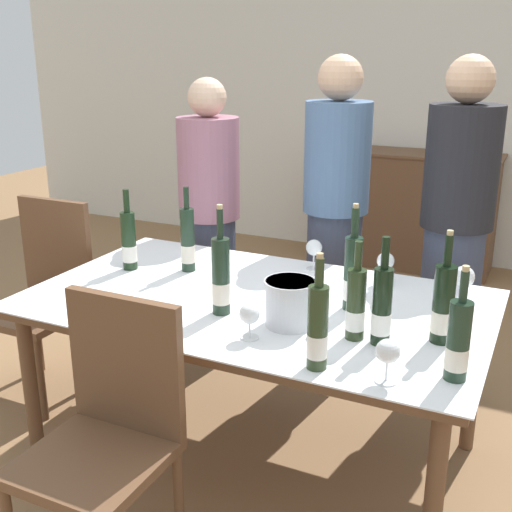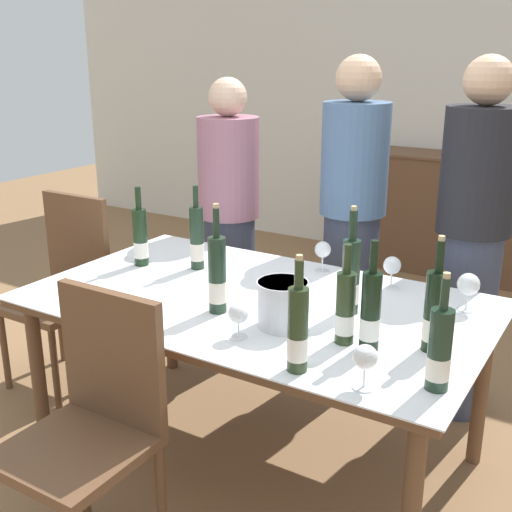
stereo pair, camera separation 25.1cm
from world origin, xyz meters
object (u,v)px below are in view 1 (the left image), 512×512
at_px(wine_bottle_1, 188,241).
at_px(wine_bottle_3, 443,306).
at_px(person_guest_right, 455,238).
at_px(wine_glass_1, 249,315).
at_px(wine_glass_2, 314,249).
at_px(wine_glass_4, 386,262).
at_px(ice_bucket, 290,302).
at_px(chair_left_end, 46,287).
at_px(dining_table, 256,313).
at_px(person_guest_left, 335,222).
at_px(wine_bottle_5, 318,329).
at_px(wine_bottle_6, 129,242).
at_px(wine_glass_0, 464,278).
at_px(chair_near_front, 109,425).
at_px(wine_bottle_2, 221,278).
at_px(sideboard_cabinet, 406,209).
at_px(wine_glass_3, 388,353).
at_px(wine_bottle_0, 356,305).
at_px(person_host, 210,224).
at_px(wine_bottle_4, 382,308).
at_px(wine_bottle_8, 353,274).
at_px(wine_bottle_7, 458,342).

distance_m(wine_bottle_1, wine_bottle_3, 1.19).
bearing_deg(person_guest_right, wine_glass_1, -112.59).
bearing_deg(wine_glass_2, wine_glass_4, -6.92).
relative_size(ice_bucket, chair_left_end, 0.19).
xyz_separation_m(dining_table, person_guest_left, (0.03, 0.88, 0.17)).
bearing_deg(chair_left_end, wine_bottle_5, -18.27).
bearing_deg(wine_bottle_6, wine_glass_2, 25.08).
relative_size(dining_table, person_guest_right, 1.10).
relative_size(wine_glass_0, chair_left_end, 0.15).
relative_size(chair_near_front, person_guest_left, 0.57).
distance_m(wine_bottle_2, wine_glass_0, 0.95).
relative_size(sideboard_cabinet, wine_bottle_3, 3.53).
bearing_deg(ice_bucket, person_guest_right, 68.04).
xyz_separation_m(wine_glass_0, wine_glass_1, (-0.61, -0.66, -0.02)).
distance_m(wine_bottle_1, wine_glass_3, 1.24).
bearing_deg(wine_glass_1, wine_bottle_0, 25.89).
xyz_separation_m(sideboard_cabinet, dining_table, (0.04, -2.85, 0.20)).
bearing_deg(chair_near_front, chair_left_end, 140.87).
height_order(wine_glass_3, chair_near_front, chair_near_front).
xyz_separation_m(sideboard_cabinet, wine_bottle_2, (-0.02, -3.04, 0.40)).
xyz_separation_m(wine_glass_1, person_guest_right, (0.49, 1.18, 0.02)).
xyz_separation_m(wine_glass_0, wine_glass_4, (-0.33, 0.08, -0.01)).
bearing_deg(sideboard_cabinet, dining_table, -89.24).
distance_m(ice_bucket, person_host, 1.30).
bearing_deg(wine_glass_1, wine_bottle_1, 137.05).
xyz_separation_m(sideboard_cabinet, person_host, (-0.62, -2.07, 0.31)).
relative_size(wine_bottle_4, wine_glass_2, 2.70).
bearing_deg(wine_glass_2, wine_bottle_8, -51.69).
bearing_deg(person_guest_right, wine_bottle_5, -99.17).
relative_size(wine_bottle_5, person_guest_right, 0.23).
bearing_deg(wine_bottle_5, wine_bottle_8, 95.43).
bearing_deg(chair_near_front, wine_bottle_4, 39.49).
bearing_deg(wine_bottle_7, chair_near_front, -155.88).
distance_m(wine_bottle_4, wine_glass_3, 0.27).
distance_m(wine_bottle_8, person_guest_right, 0.81).
bearing_deg(wine_bottle_7, wine_glass_3, -149.21).
xyz_separation_m(ice_bucket, chair_left_end, (-1.43, 0.27, -0.27)).
bearing_deg(wine_bottle_6, sideboard_cabinet, 77.02).
distance_m(wine_bottle_5, wine_glass_1, 0.31).
bearing_deg(person_guest_right, wine_bottle_8, -108.33).
bearing_deg(wine_bottle_7, person_guest_right, 99.51).
height_order(wine_bottle_7, wine_bottle_8, wine_bottle_8).
distance_m(wine_bottle_0, wine_bottle_1, 0.96).
xyz_separation_m(wine_glass_1, chair_near_front, (-0.29, -0.42, -0.27)).
bearing_deg(wine_bottle_0, wine_bottle_1, 157.61).
distance_m(person_host, person_guest_left, 0.69).
bearing_deg(person_guest_left, wine_bottle_3, -53.62).
height_order(wine_bottle_7, chair_near_front, wine_bottle_7).
bearing_deg(wine_bottle_2, ice_bucket, 1.79).
distance_m(chair_left_end, person_host, 0.91).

